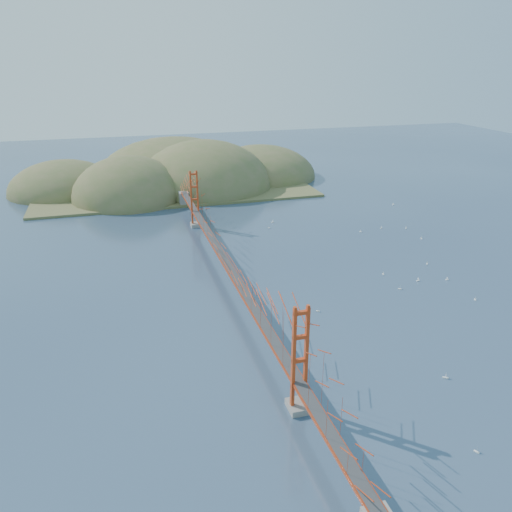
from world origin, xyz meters
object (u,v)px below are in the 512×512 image
object	(u,v)px
bridge	(228,243)
sailboat_2	(447,279)
sailboat_0	(383,274)
sailboat_1	(400,288)

from	to	relation	value
bridge	sailboat_2	xyz separation A→B (m)	(33.70, -7.66, -6.87)
sailboat_0	sailboat_2	bearing A→B (deg)	-28.63
sailboat_0	sailboat_1	bearing A→B (deg)	-93.34
sailboat_2	bridge	bearing A→B (deg)	167.19
sailboat_1	sailboat_0	bearing A→B (deg)	86.66
sailboat_0	sailboat_1	distance (m)	5.64
bridge	sailboat_0	xyz separation A→B (m)	(25.05, -2.94, -6.87)
sailboat_0	sailboat_1	size ratio (longest dim) A/B	0.88
sailboat_1	bridge	bearing A→B (deg)	160.88
bridge	sailboat_1	bearing A→B (deg)	-19.12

